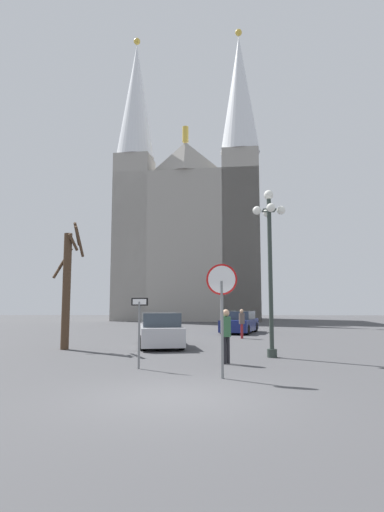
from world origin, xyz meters
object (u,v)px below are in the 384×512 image
parked_car_near_navy (240,323)px  cathedral (190,228)px  stop_sign (222,297)px  street_lamp (270,249)px  parked_car_far_silver (160,331)px  bare_tree (67,285)px  pedestrian_walking (242,321)px  one_way_arrow_sign (139,324)px  pedestrian_standing (226,331)px

parked_car_near_navy → cathedral: bearing=101.1°
stop_sign → street_lamp: bearing=65.4°
parked_car_far_silver → street_lamp: bearing=-38.5°
parked_car_near_navy → parked_car_far_silver: size_ratio=1.00×
stop_sign → parked_car_near_navy: stop_sign is taller
bare_tree → pedestrian_walking: bare_tree is taller
one_way_arrow_sign → parked_car_far_silver: one_way_arrow_sign is taller
stop_sign → pedestrian_walking: 12.52m
cathedral → parked_car_far_silver: bearing=-90.4°
stop_sign → street_lamp: street_lamp is taller
stop_sign → one_way_arrow_sign: bearing=148.5°
bare_tree → parked_car_near_navy: (8.25, 10.19, -2.06)m
pedestrian_walking → pedestrian_standing: (-1.35, -9.74, 0.09)m
parked_car_near_navy → pedestrian_walking: (-0.24, -4.43, 0.30)m
cathedral → stop_sign: 39.08m
cathedral → street_lamp: cathedral is taller
stop_sign → bare_tree: bare_tree is taller
bare_tree → pedestrian_standing: bare_tree is taller
street_lamp → parked_car_far_silver: bearing=141.5°
pedestrian_walking → bare_tree: bearing=-144.3°
parked_car_near_navy → pedestrian_standing: 14.26m
street_lamp → pedestrian_walking: street_lamp is taller
stop_sign → pedestrian_standing: (0.23, 2.63, -1.06)m
stop_sign → bare_tree: 9.24m
cathedral → pedestrian_standing: 36.81m
stop_sign → pedestrian_walking: stop_sign is taller
one_way_arrow_sign → bare_tree: bearing=128.0°
bare_tree → parked_car_near_navy: bare_tree is taller
parked_car_near_navy → pedestrian_standing: pedestrian_standing is taller
one_way_arrow_sign → parked_car_near_navy: 15.89m
parked_car_near_navy → parked_car_far_silver: parked_car_far_silver is taller
stop_sign → street_lamp: 5.09m
street_lamp → parked_car_far_silver: 6.60m
street_lamp → bare_tree: bearing=164.7°
parked_car_far_silver → parked_car_near_navy: bearing=64.0°
stop_sign → one_way_arrow_sign: (-2.45, 1.50, -0.81)m
cathedral → pedestrian_standing: cathedral is taller
parked_car_near_navy → pedestrian_walking: 4.45m
street_lamp → pedestrian_walking: (-0.40, 8.05, -2.99)m
parked_car_far_silver → pedestrian_walking: 6.07m
pedestrian_walking → pedestrian_standing: size_ratio=0.92×
parked_car_far_silver → one_way_arrow_sign: bearing=-89.3°
parked_car_near_navy → parked_car_far_silver: 9.90m
bare_tree → parked_car_far_silver: 4.58m
cathedral → bare_tree: 32.70m
one_way_arrow_sign → parked_car_far_silver: bearing=90.7°
one_way_arrow_sign → pedestrian_standing: bearing=22.8°
cathedral → pedestrian_walking: size_ratio=21.15×
street_lamp → pedestrian_walking: bearing=92.8°
stop_sign → bare_tree: (-6.43, 6.61, 0.60)m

